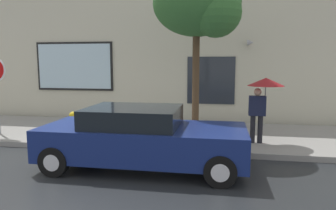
# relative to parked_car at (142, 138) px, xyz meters

# --- Properties ---
(ground_plane) EXTENTS (60.00, 60.00, 0.00)m
(ground_plane) POSITION_rel_parked_car_xyz_m (-1.25, 0.05, -0.70)
(ground_plane) COLOR black
(sidewalk) EXTENTS (20.00, 4.00, 0.15)m
(sidewalk) POSITION_rel_parked_car_xyz_m (-1.25, 3.05, -0.62)
(sidewalk) COLOR gray
(sidewalk) RESTS_ON ground
(building_facade) EXTENTS (20.00, 0.67, 7.00)m
(building_facade) POSITION_rel_parked_car_xyz_m (-1.27, 5.55, 2.79)
(building_facade) COLOR beige
(building_facade) RESTS_ON ground
(parked_car) EXTENTS (4.55, 1.94, 1.39)m
(parked_car) POSITION_rel_parked_car_xyz_m (0.00, 0.00, 0.00)
(parked_car) COLOR navy
(parked_car) RESTS_ON ground
(fire_hydrant) EXTENTS (0.30, 0.44, 0.77)m
(fire_hydrant) POSITION_rel_parked_car_xyz_m (-2.63, 1.92, -0.17)
(fire_hydrant) COLOR yellow
(fire_hydrant) RESTS_ON sidewalk
(pedestrian_with_umbrella) EXTENTS (0.99, 0.99, 1.82)m
(pedestrian_with_umbrella) POSITION_rel_parked_car_xyz_m (2.87, 2.14, 0.91)
(pedestrian_with_umbrella) COLOR black
(pedestrian_with_umbrella) RESTS_ON sidewalk
(street_tree) EXTENTS (2.47, 2.10, 4.80)m
(street_tree) POSITION_rel_parked_car_xyz_m (1.12, 2.25, 3.24)
(street_tree) COLOR #4C3823
(street_tree) RESTS_ON sidewalk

